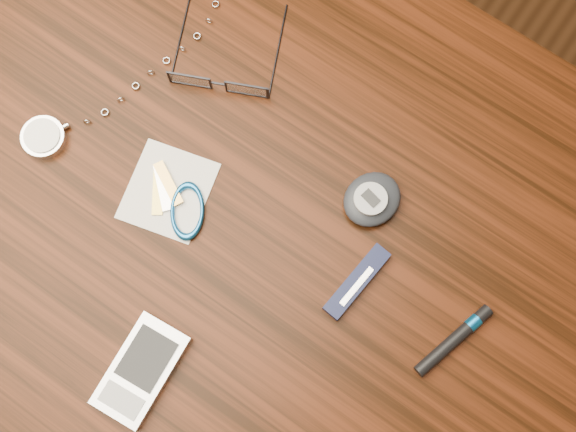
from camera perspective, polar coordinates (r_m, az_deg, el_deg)
name	(u,v)px	position (r m, az deg, el deg)	size (l,w,h in m)	color
ground	(269,306)	(1.49, -1.53, -7.10)	(3.80, 3.80, 0.00)	#472814
desk	(254,244)	(0.85, -2.67, -2.24)	(1.00, 0.70, 0.75)	#381608
eyeglasses	(220,80)	(0.79, -5.42, 10.68)	(0.15, 0.15, 0.02)	black
pocket_watch	(52,130)	(0.81, -18.12, 6.47)	(0.09, 0.33, 0.01)	silver
pda_phone	(141,370)	(0.74, -11.54, -11.84)	(0.06, 0.11, 0.02)	silver
pedometer	(372,199)	(0.75, 6.65, 1.33)	(0.07, 0.07, 0.03)	#22252D
notepad_keys	(178,201)	(0.76, -8.69, 1.17)	(0.12, 0.11, 0.01)	white
pocket_knife	(357,282)	(0.74, 5.46, -5.19)	(0.03, 0.09, 0.01)	#101A3B
black_blue_pen	(456,338)	(0.75, 13.14, -9.38)	(0.04, 0.10, 0.01)	black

